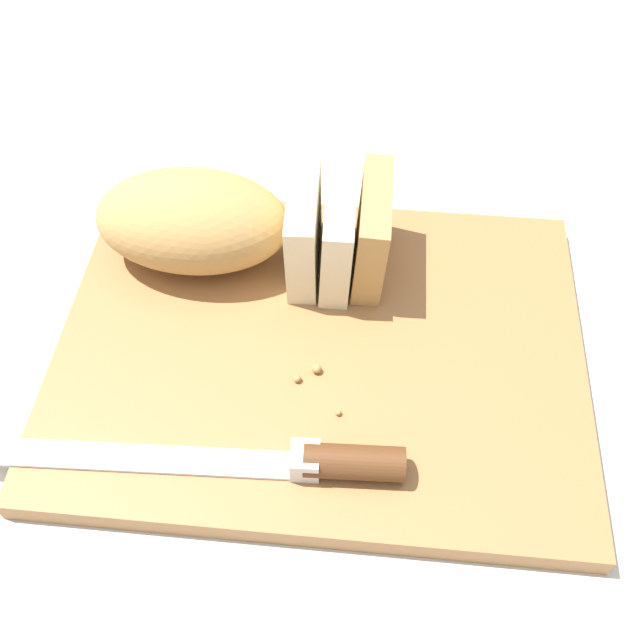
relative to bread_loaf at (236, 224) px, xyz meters
The scene contains 7 objects.
ground_plane 0.13m from the bread_loaf, 47.71° to the right, with size 3.00×3.00×0.00m, color beige.
cutting_board 0.13m from the bread_loaf, 47.71° to the right, with size 0.41×0.32×0.02m, color #9E6B3D.
bread_loaf is the anchor object (origin of this frame).
bread_knife 0.21m from the bread_loaf, 69.54° to the right, with size 0.31×0.03×0.02m.
crumb_near_knife 0.14m from the bread_loaf, 53.96° to the right, with size 0.01×0.01×0.01m, color tan.
crumb_near_loaf 0.18m from the bread_loaf, 56.77° to the right, with size 0.00×0.00×0.00m, color tan.
crumb_stray_left 0.14m from the bread_loaf, 62.40° to the right, with size 0.01×0.01×0.01m, color tan.
Camera 1 is at (0.03, -0.34, 0.49)m, focal length 41.39 mm.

